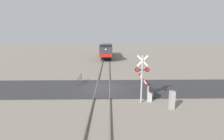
# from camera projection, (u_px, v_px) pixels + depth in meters

# --- Properties ---
(ground_plane) EXTENTS (160.00, 160.00, 0.00)m
(ground_plane) POSITION_uv_depth(u_px,v_px,m) (103.00, 89.00, 17.49)
(ground_plane) COLOR gray
(rail_track_left) EXTENTS (0.08, 80.00, 0.15)m
(rail_track_left) POSITION_uv_depth(u_px,v_px,m) (96.00, 88.00, 17.46)
(rail_track_left) COLOR #59544C
(rail_track_left) RESTS_ON ground_plane
(rail_track_right) EXTENTS (0.08, 80.00, 0.15)m
(rail_track_right) POSITION_uv_depth(u_px,v_px,m) (110.00, 88.00, 17.48)
(rail_track_right) COLOR #59544C
(rail_track_right) RESTS_ON ground_plane
(road_surface) EXTENTS (36.00, 5.94, 0.14)m
(road_surface) POSITION_uv_depth(u_px,v_px,m) (103.00, 88.00, 17.47)
(road_surface) COLOR #2D2D30
(road_surface) RESTS_ON ground_plane
(locomotive) EXTENTS (2.77, 16.86, 3.69)m
(locomotive) POSITION_uv_depth(u_px,v_px,m) (106.00, 50.00, 42.27)
(locomotive) COLOR black
(locomotive) RESTS_ON ground_plane
(crossing_signal) EXTENTS (1.18, 0.33, 4.06)m
(crossing_signal) POSITION_uv_depth(u_px,v_px,m) (142.00, 74.00, 13.33)
(crossing_signal) COLOR #ADADB2
(crossing_signal) RESTS_ON ground_plane
(crossing_gate) EXTENTS (0.36, 5.84, 1.39)m
(crossing_gate) POSITION_uv_depth(u_px,v_px,m) (148.00, 89.00, 14.68)
(crossing_gate) COLOR silver
(crossing_gate) RESTS_ON ground_plane
(utility_cabinet) EXTENTS (0.40, 0.35, 1.42)m
(utility_cabinet) POSITION_uv_depth(u_px,v_px,m) (172.00, 100.00, 12.56)
(utility_cabinet) COLOR #999993
(utility_cabinet) RESTS_ON ground_plane
(guard_railing) EXTENTS (0.08, 2.59, 0.95)m
(guard_railing) POSITION_uv_depth(u_px,v_px,m) (79.00, 79.00, 19.14)
(guard_railing) COLOR #4C4742
(guard_railing) RESTS_ON ground_plane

